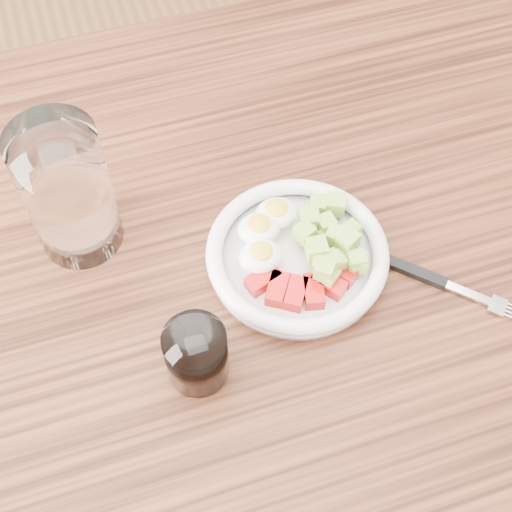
{
  "coord_description": "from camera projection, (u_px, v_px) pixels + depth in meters",
  "views": [
    {
      "loc": [
        -0.14,
        -0.38,
        1.43
      ],
      "look_at": [
        -0.01,
        0.01,
        0.8
      ],
      "focal_mm": 50.0,
      "sensor_mm": 36.0,
      "label": 1
    }
  ],
  "objects": [
    {
      "name": "ground",
      "position": [
        262.0,
        475.0,
        1.42
      ],
      "size": [
        4.0,
        4.0,
        0.0
      ],
      "primitive_type": "plane",
      "color": "brown",
      "rests_on": "ground"
    },
    {
      "name": "dining_table",
      "position": [
        266.0,
        319.0,
        0.86
      ],
      "size": [
        1.5,
        0.9,
        0.77
      ],
      "color": "brown",
      "rests_on": "ground"
    },
    {
      "name": "bowl",
      "position": [
        298.0,
        253.0,
        0.77
      ],
      "size": [
        0.2,
        0.2,
        0.05
      ],
      "color": "white",
      "rests_on": "dining_table"
    },
    {
      "name": "fork",
      "position": [
        429.0,
        278.0,
        0.77
      ],
      "size": [
        0.14,
        0.14,
        0.01
      ],
      "color": "black",
      "rests_on": "dining_table"
    },
    {
      "name": "water_glass",
      "position": [
        67.0,
        191.0,
        0.73
      ],
      "size": [
        0.09,
        0.09,
        0.16
      ],
      "primitive_type": "cylinder",
      "color": "white",
      "rests_on": "dining_table"
    },
    {
      "name": "coffee_glass",
      "position": [
        196.0,
        355.0,
        0.69
      ],
      "size": [
        0.06,
        0.06,
        0.07
      ],
      "color": "white",
      "rests_on": "dining_table"
    }
  ]
}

